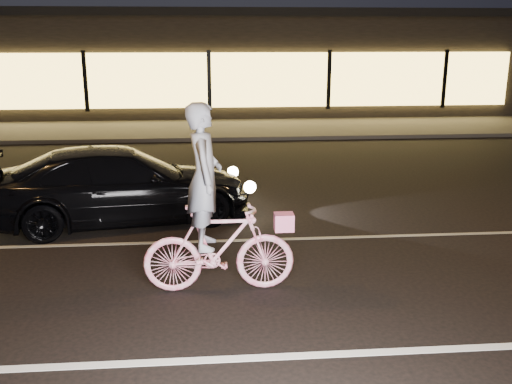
{
  "coord_description": "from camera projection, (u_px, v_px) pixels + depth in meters",
  "views": [
    {
      "loc": [
        -0.06,
        -6.69,
        3.21
      ],
      "look_at": [
        0.55,
        0.6,
        1.2
      ],
      "focal_mm": 40.0,
      "sensor_mm": 36.0,
      "label": 1
    }
  ],
  "objects": [
    {
      "name": "lane_stripe_near",
      "position": [
        220.0,
        359.0,
        5.84
      ],
      "size": [
        60.0,
        0.12,
        0.01
      ],
      "primitive_type": "cube",
      "color": "silver",
      "rests_on": "ground"
    },
    {
      "name": "sedan",
      "position": [
        122.0,
        185.0,
        10.07
      ],
      "size": [
        4.85,
        2.76,
        1.33
      ],
      "rotation": [
        0.0,
        0.0,
        1.78
      ],
      "color": "black",
      "rests_on": "ground"
    },
    {
      "name": "sidewalk",
      "position": [
        210.0,
        129.0,
        19.76
      ],
      "size": [
        30.0,
        4.0,
        0.12
      ],
      "primitive_type": "cube",
      "color": "#383533",
      "rests_on": "ground"
    },
    {
      "name": "cyclist",
      "position": [
        215.0,
        227.0,
        7.21
      ],
      "size": [
        1.94,
        0.67,
        2.45
      ],
      "rotation": [
        0.0,
        0.0,
        1.57
      ],
      "color": "#FF346C",
      "rests_on": "ground"
    },
    {
      "name": "lane_stripe_far",
      "position": [
        215.0,
        241.0,
        9.2
      ],
      "size": [
        60.0,
        0.1,
        0.01
      ],
      "primitive_type": "cube",
      "color": "gray",
      "rests_on": "ground"
    },
    {
      "name": "ground",
      "position": [
        217.0,
        296.0,
        7.28
      ],
      "size": [
        90.0,
        90.0,
        0.0
      ],
      "primitive_type": "plane",
      "color": "black",
      "rests_on": "ground"
    },
    {
      "name": "storefront",
      "position": [
        209.0,
        61.0,
        24.94
      ],
      "size": [
        25.4,
        8.42,
        4.2
      ],
      "color": "black",
      "rests_on": "ground"
    }
  ]
}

